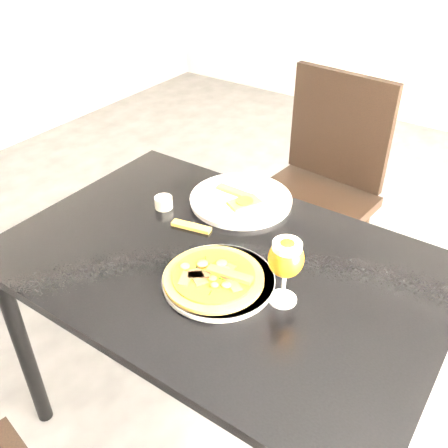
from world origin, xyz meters
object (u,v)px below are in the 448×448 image
Objects in this scene: chair_far at (317,187)px; dining_table at (220,284)px; pizza at (214,277)px; beer_glass at (286,259)px.

dining_table is at bearing -78.80° from chair_far.
chair_far is (-0.09, 0.83, -0.11)m from dining_table.
beer_glass is (0.17, 0.05, 0.11)m from pizza.
pizza is at bearing -76.53° from chair_far.
dining_table is 4.66× the size of pizza.
beer_glass reaches higher than pizza.
beer_glass is (0.31, -0.87, 0.33)m from chair_far.
chair_far reaches higher than dining_table.
dining_table is at bearing 169.08° from beer_glass.
dining_table is at bearing 117.11° from pizza.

